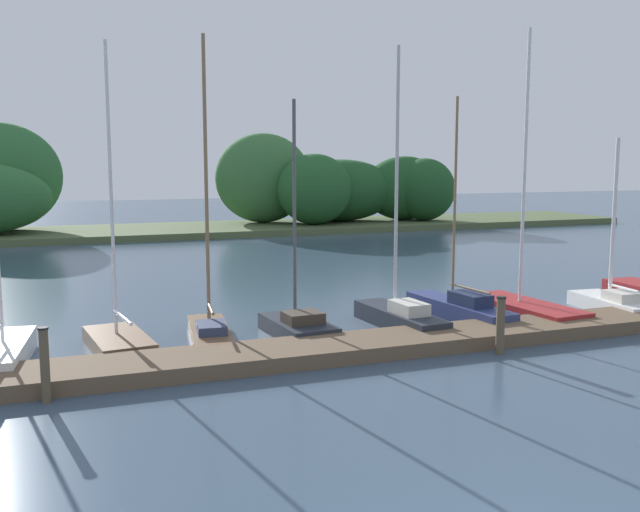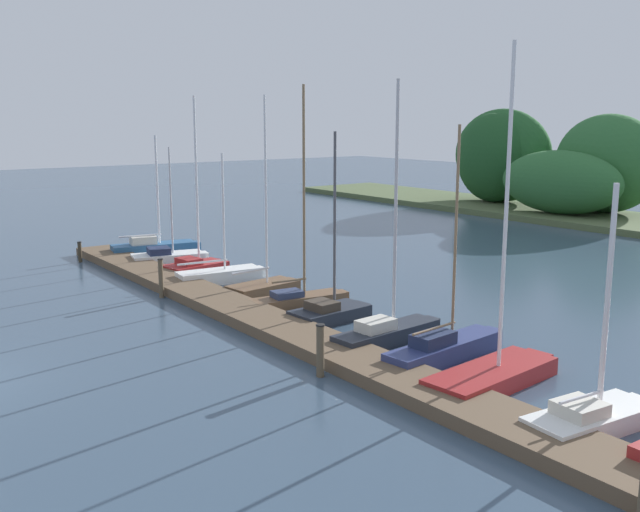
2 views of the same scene
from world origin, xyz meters
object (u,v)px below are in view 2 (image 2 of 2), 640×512
object	(u,v)px
sailboat_2	(197,264)
sailboat_8	(447,347)
sailboat_1	(170,257)
sailboat_10	(594,414)
mooring_piling_0	(80,252)
mooring_piling_1	(161,278)
mooring_piling_2	(320,350)
sailboat_5	(300,295)
sailboat_4	(266,285)
sailboat_3	(223,275)
sailboat_0	(156,247)
sailboat_7	(389,330)
sailboat_9	(496,371)
sailboat_6	(332,311)

from	to	relation	value
sailboat_2	sailboat_8	xyz separation A→B (m)	(14.40, 0.37, -0.01)
sailboat_1	sailboat_10	distance (m)	22.03
mooring_piling_0	mooring_piling_1	world-z (taller)	mooring_piling_1
sailboat_8	mooring_piling_2	bearing A→B (deg)	158.92
sailboat_5	sailboat_10	xyz separation A→B (m)	(12.29, -0.91, -0.03)
sailboat_1	mooring_piling_2	bearing A→B (deg)	-87.85
sailboat_4	sailboat_5	distance (m)	2.30
sailboat_3	mooring_piling_1	bearing A→B (deg)	-156.40
sailboat_0	sailboat_7	size ratio (longest dim) A/B	0.76
sailboat_0	sailboat_3	size ratio (longest dim) A/B	1.11
mooring_piling_0	sailboat_1	bearing A→B (deg)	50.51
sailboat_1	sailboat_3	world-z (taller)	sailboat_1
sailboat_4	sailboat_10	world-z (taller)	sailboat_4
sailboat_2	sailboat_10	xyz separation A→B (m)	(19.43, -0.43, -0.03)
sailboat_3	sailboat_5	world-z (taller)	sailboat_5
sailboat_2	sailboat_9	bearing A→B (deg)	-97.48
sailboat_10	sailboat_3	bearing A→B (deg)	94.05
mooring_piling_0	sailboat_3	bearing A→B (deg)	23.87
sailboat_5	sailboat_7	distance (m)	5.22
sailboat_4	sailboat_6	bearing A→B (deg)	-100.55
sailboat_5	mooring_piling_0	bearing A→B (deg)	114.33
sailboat_7	sailboat_10	bearing A→B (deg)	-98.02
sailboat_1	sailboat_6	bearing A→B (deg)	-75.51
sailboat_3	sailboat_10	bearing A→B (deg)	-84.62
sailboat_1	sailboat_5	xyz separation A→B (m)	(9.73, 0.55, 0.06)
sailboat_1	mooring_piling_0	world-z (taller)	sailboat_1
sailboat_1	sailboat_3	size ratio (longest dim) A/B	1.02
sailboat_1	mooring_piling_2	distance (m)	16.29
sailboat_2	mooring_piling_0	distance (m)	6.23
sailboat_9	sailboat_10	distance (m)	3.05
sailboat_3	mooring_piling_2	size ratio (longest dim) A/B	3.72
sailboat_5	sailboat_9	bearing A→B (deg)	-85.74
sailboat_5	mooring_piling_1	xyz separation A→B (m)	(-3.93, -3.56, 0.38)
sailboat_6	mooring_piling_1	bearing A→B (deg)	113.54
sailboat_8	sailboat_10	size ratio (longest dim) A/B	1.21
sailboat_7	sailboat_5	bearing A→B (deg)	81.43
sailboat_7	sailboat_4	bearing A→B (deg)	82.99
sailboat_1	sailboat_6	distance (m)	11.99
sailboat_4	mooring_piling_0	size ratio (longest dim) A/B	7.65
sailboat_6	mooring_piling_1	xyz separation A→B (m)	(-6.19, -3.24, 0.41)
sailboat_1	sailboat_5	distance (m)	9.75
sailboat_2	sailboat_4	distance (m)	4.86
sailboat_1	sailboat_8	xyz separation A→B (m)	(16.99, 0.44, 0.06)
sailboat_1	sailboat_4	distance (m)	7.45
mooring_piling_0	mooring_piling_1	size ratio (longest dim) A/B	0.65
sailboat_2	mooring_piling_2	xyz separation A→B (m)	(13.38, -3.25, 0.33)
sailboat_2	sailboat_4	xyz separation A→B (m)	(4.84, 0.46, -0.06)
sailboat_0	sailboat_1	world-z (taller)	sailboat_0
sailboat_8	mooring_piling_0	size ratio (longest dim) A/B	6.61
mooring_piling_1	mooring_piling_2	size ratio (longest dim) A/B	1.06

